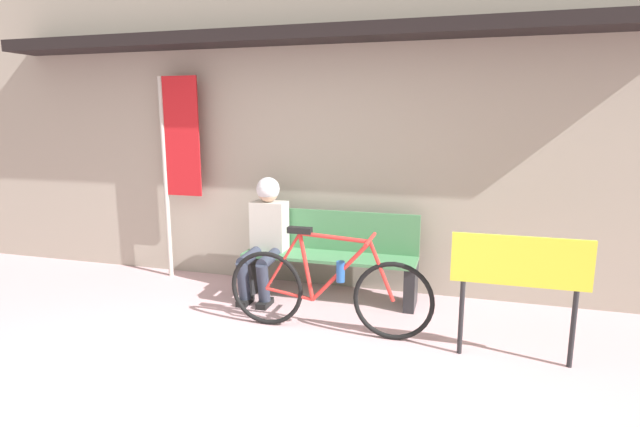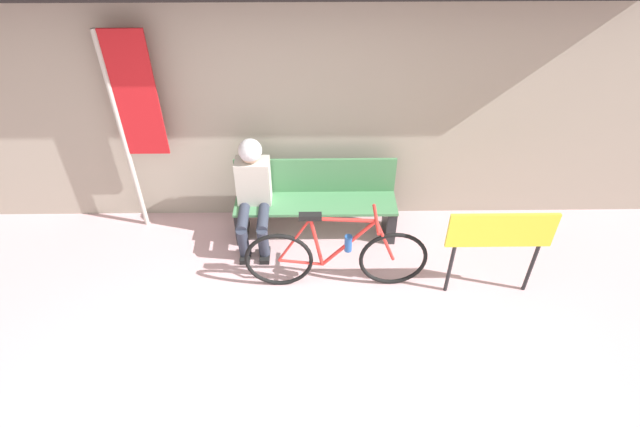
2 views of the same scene
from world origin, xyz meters
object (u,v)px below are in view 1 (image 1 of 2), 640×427
(banner_pole, at_px, (176,152))
(bicycle, at_px, (328,290))
(person_seated, at_px, (266,229))
(park_bench_near, at_px, (331,258))
(signboard, at_px, (520,269))

(banner_pole, bearing_deg, bicycle, -26.12)
(banner_pole, bearing_deg, person_seated, -13.40)
(bicycle, bearing_deg, banner_pole, 153.88)
(park_bench_near, distance_m, banner_pole, 2.00)
(park_bench_near, height_order, banner_pole, banner_pole)
(person_seated, bearing_deg, signboard, -19.05)
(person_seated, relative_size, banner_pole, 0.54)
(park_bench_near, height_order, bicycle, bicycle)
(bicycle, bearing_deg, person_seated, 140.14)
(bicycle, distance_m, signboard, 1.47)
(park_bench_near, bearing_deg, banner_pole, 175.07)
(banner_pole, relative_size, signboard, 2.29)
(banner_pole, height_order, signboard, banner_pole)
(bicycle, relative_size, person_seated, 1.47)
(banner_pole, bearing_deg, signboard, -17.21)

